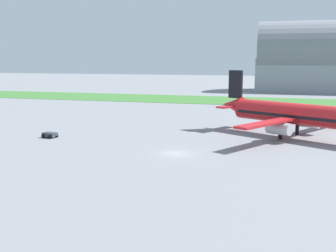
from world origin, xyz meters
TOP-DOWN VIEW (x-y plane):
  - ground_plane at (0.00, 0.00)m, footprint 600.00×600.00m
  - grass_taxiway_strip at (0.00, 80.85)m, footprint 360.00×28.00m
  - airplane_midfield_jet at (16.77, 17.88)m, footprint 29.74×29.78m
  - baggage_cart_near_gate at (-24.75, 5.59)m, footprint 2.65×2.14m
  - hangar_distant at (28.85, 130.55)m, footprint 54.20×26.60m

SIDE VIEW (x-z plane):
  - ground_plane at x=0.00m, z-range 0.00..0.00m
  - grass_taxiway_strip at x=0.00m, z-range 0.00..0.08m
  - baggage_cart_near_gate at x=-24.75m, z-range 0.12..1.02m
  - airplane_midfield_jet at x=16.77m, z-range -1.62..9.99m
  - hangar_distant at x=28.85m, z-range -1.47..28.59m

